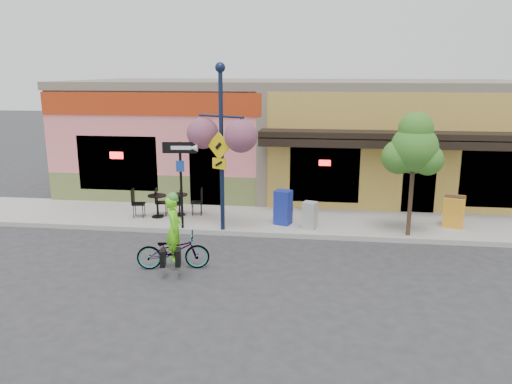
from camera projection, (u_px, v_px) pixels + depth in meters
ground at (282, 244)px, 14.49m from camera, size 90.00×90.00×0.00m
sidewalk at (286, 221)px, 16.40m from camera, size 24.00×3.00×0.15m
curb at (283, 235)px, 15.00m from camera, size 24.00×0.12×0.15m
building at (296, 134)px, 21.18m from camera, size 18.20×8.20×4.50m
bicycle at (173, 251)px, 12.57m from camera, size 1.91×0.98×0.96m
cyclist_rider at (175, 238)px, 12.48m from camera, size 0.50×0.66×1.64m
lamp_post at (222, 149)px, 14.72m from camera, size 1.71×1.24×4.99m
one_way_sign at (181, 186)px, 15.15m from camera, size 1.04×0.32×2.68m
cafe_set_left at (157, 203)px, 16.48m from camera, size 1.73×1.05×0.98m
cafe_set_right at (179, 202)px, 16.72m from camera, size 1.67×1.02×0.94m
newspaper_box_blue at (283, 207)px, 15.73m from camera, size 0.60×0.57×1.09m
newspaper_box_grey at (310, 215)px, 15.28m from camera, size 0.49×0.47×0.85m
street_tree at (412, 174)px, 14.36m from camera, size 1.65×1.65×3.67m
sandwich_board at (453, 213)px, 15.20m from camera, size 0.71×0.61×1.01m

